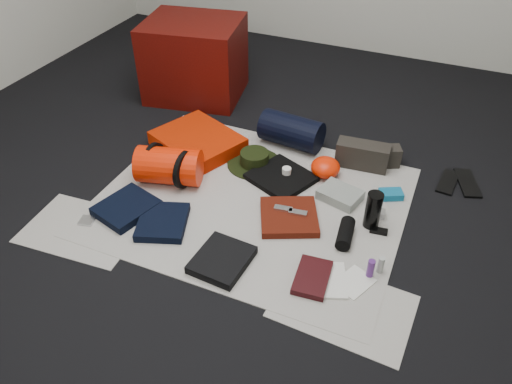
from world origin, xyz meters
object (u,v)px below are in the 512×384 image
at_px(red_cabinet, 195,59).
at_px(compact_camera, 376,213).
at_px(sleeping_pad, 198,142).
at_px(water_bottle, 373,210).
at_px(navy_duffel, 291,131).
at_px(stuff_sack, 169,166).
at_px(paperback_book, 312,277).

distance_m(red_cabinet, compact_camera, 1.75).
distance_m(sleeping_pad, water_bottle, 1.19).
relative_size(sleeping_pad, compact_camera, 5.61).
distance_m(sleeping_pad, navy_duffel, 0.58).
height_order(red_cabinet, sleeping_pad, red_cabinet).
relative_size(stuff_sack, water_bottle, 1.76).
distance_m(compact_camera, paperback_book, 0.58).
distance_m(stuff_sack, paperback_book, 1.05).
xyz_separation_m(water_bottle, compact_camera, (0.01, 0.08, -0.08)).
xyz_separation_m(sleeping_pad, stuff_sack, (0.02, -0.36, 0.06)).
bearing_deg(compact_camera, navy_duffel, 133.61).
bearing_deg(navy_duffel, stuff_sack, -122.85).
height_order(navy_duffel, water_bottle, water_bottle).
relative_size(sleeping_pad, paperback_book, 2.17).
distance_m(water_bottle, compact_camera, 0.12).
bearing_deg(water_bottle, sleeping_pad, 166.30).
bearing_deg(navy_duffel, water_bottle, -34.89).
height_order(water_bottle, compact_camera, water_bottle).
bearing_deg(paperback_book, compact_camera, 67.45).
bearing_deg(water_bottle, stuff_sack, -175.92).
xyz_separation_m(stuff_sack, paperback_book, (0.97, -0.39, -0.09)).
bearing_deg(compact_camera, paperback_book, -117.92).
xyz_separation_m(sleeping_pad, paperback_book, (0.99, -0.75, -0.03)).
bearing_deg(navy_duffel, paperback_book, -59.11).
height_order(sleeping_pad, water_bottle, water_bottle).
relative_size(stuff_sack, navy_duffel, 0.93).
distance_m(navy_duffel, compact_camera, 0.80).
relative_size(water_bottle, paperback_book, 0.88).
xyz_separation_m(red_cabinet, stuff_sack, (0.37, -1.00, -0.16)).
bearing_deg(stuff_sack, sleeping_pad, 93.13).
relative_size(water_bottle, compact_camera, 2.29).
relative_size(stuff_sack, compact_camera, 4.03).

